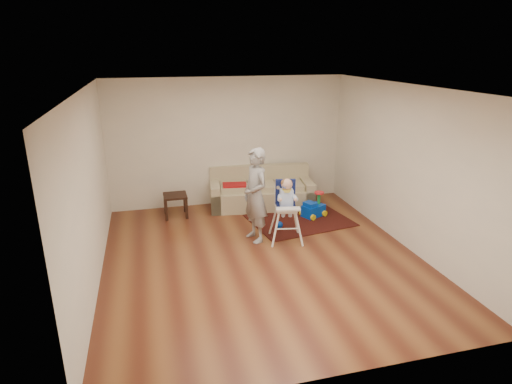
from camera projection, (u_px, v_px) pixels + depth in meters
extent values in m
plane|color=#522415|center=(262.00, 258.00, 6.96)|extent=(5.50, 5.50, 0.00)
cube|color=#EEE7CF|center=(228.00, 142.00, 9.05)|extent=(5.00, 0.04, 2.70)
cube|color=#EEE7CF|center=(89.00, 191.00, 5.94)|extent=(0.04, 5.50, 2.70)
cube|color=#EEE7CF|center=(407.00, 168.00, 7.12)|extent=(0.04, 5.50, 2.70)
cube|color=white|center=(263.00, 88.00, 6.10)|extent=(5.00, 5.50, 0.04)
cube|color=#9F1316|center=(235.00, 185.00, 8.86)|extent=(0.53, 0.38, 0.04)
cube|color=black|center=(300.00, 220.00, 8.46)|extent=(2.07, 1.68, 0.01)
sphere|color=blue|center=(279.00, 225.00, 8.05)|extent=(0.13, 0.13, 0.13)
cylinder|color=blue|center=(285.00, 188.00, 7.17)|extent=(0.03, 0.12, 0.01)
imported|color=gray|center=(255.00, 195.00, 7.36)|extent=(0.54, 0.69, 1.66)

